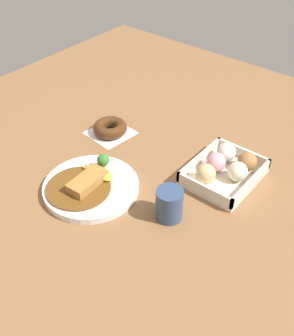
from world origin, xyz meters
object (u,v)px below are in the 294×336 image
at_px(donut_box, 225,169).
at_px(chocolate_ring_donut, 110,128).
at_px(coffee_mug, 169,204).
at_px(curry_plate, 90,186).

xyz_separation_m(donut_box, chocolate_ring_donut, (0.04, -0.38, -0.01)).
height_order(donut_box, chocolate_ring_donut, donut_box).
height_order(donut_box, coffee_mug, coffee_mug).
bearing_deg(donut_box, coffee_mug, -7.34).
distance_m(curry_plate, coffee_mug, 0.22).
relative_size(donut_box, chocolate_ring_donut, 1.50).
xyz_separation_m(donut_box, coffee_mug, (0.22, -0.03, 0.01)).
bearing_deg(donut_box, chocolate_ring_donut, -83.37).
relative_size(chocolate_ring_donut, coffee_mug, 1.68).
xyz_separation_m(curry_plate, donut_box, (-0.27, 0.24, 0.01)).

